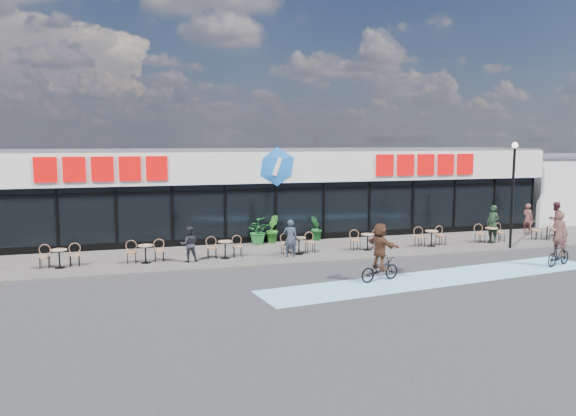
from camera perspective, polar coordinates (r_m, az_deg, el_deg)
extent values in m
plane|color=#28282B|center=(21.25, 3.61, -6.89)|extent=(120.00, 120.00, 0.00)
cube|color=#605955|center=(25.42, 0.19, -4.47)|extent=(44.00, 5.00, 0.10)
cube|color=#79B4E5|center=(21.62, 15.09, -6.86)|extent=(14.17, 4.13, 0.01)
cube|color=black|center=(30.45, -2.71, 0.18)|extent=(30.00, 6.00, 3.00)
cube|color=silver|center=(30.12, -2.67, 4.40)|extent=(30.60, 6.30, 1.50)
cube|color=#47474C|center=(30.24, -2.75, 5.92)|extent=(30.60, 6.30, 0.10)
cube|color=navy|center=(27.37, -1.26, 2.68)|extent=(30.60, 0.08, 0.18)
cube|color=black|center=(27.41, -1.26, 1.85)|extent=(30.00, 0.06, 0.08)
cube|color=black|center=(27.74, -1.25, -3.19)|extent=(30.00, 0.10, 0.40)
cube|color=#C80707|center=(26.17, -18.33, 3.79)|extent=(5.63, 0.18, 1.10)
cube|color=#C80707|center=(30.14, 13.78, 4.31)|extent=(5.63, 0.18, 1.10)
ellipsoid|color=blue|center=(27.07, -1.12, 4.23)|extent=(1.90, 0.24, 1.90)
cylinder|color=black|center=(26.80, -22.40, -1.26)|extent=(0.10, 0.10, 3.00)
cylinder|color=black|center=(26.64, -17.05, -1.09)|extent=(0.10, 0.10, 3.00)
cylinder|color=black|center=(26.71, -11.68, -0.91)|extent=(0.10, 0.10, 3.00)
cylinder|color=black|center=(27.01, -6.39, -0.72)|extent=(0.10, 0.10, 3.00)
cylinder|color=black|center=(27.53, -1.25, -0.53)|extent=(0.10, 0.10, 3.00)
cylinder|color=black|center=(28.27, 3.65, -0.35)|extent=(0.10, 0.10, 3.00)
cylinder|color=black|center=(29.20, 8.27, -0.18)|extent=(0.10, 0.10, 3.00)
cylinder|color=black|center=(30.32, 12.58, -0.01)|extent=(0.10, 0.10, 3.00)
cylinder|color=black|center=(31.59, 16.57, 0.14)|extent=(0.10, 0.10, 3.00)
cylinder|color=black|center=(33.00, 20.23, 0.28)|extent=(0.10, 0.10, 3.00)
cylinder|color=black|center=(34.53, 23.57, 0.40)|extent=(0.10, 0.10, 3.00)
cube|color=silver|center=(41.11, 25.95, 1.93)|extent=(9.00, 7.00, 4.00)
cube|color=#47474C|center=(41.01, 26.10, 4.79)|extent=(9.20, 7.20, 0.12)
cylinder|color=black|center=(27.70, 21.83, 0.93)|extent=(0.12, 0.12, 4.63)
sphere|color=#FFF2CC|center=(27.58, 22.06, 5.93)|extent=(0.28, 0.28, 0.28)
cylinder|color=tan|center=(23.63, -22.24, -3.96)|extent=(0.60, 0.60, 0.04)
cylinder|color=black|center=(23.70, -22.20, -4.79)|extent=(0.06, 0.06, 0.70)
cylinder|color=black|center=(23.77, -22.16, -5.64)|extent=(0.40, 0.40, 0.02)
cylinder|color=tan|center=(23.49, -14.30, -3.71)|extent=(0.60, 0.60, 0.04)
cylinder|color=black|center=(23.56, -14.27, -4.55)|extent=(0.06, 0.06, 0.70)
cylinder|color=black|center=(23.63, -14.24, -5.41)|extent=(0.40, 0.40, 0.02)
cylinder|color=tan|center=(23.81, -6.41, -3.40)|extent=(0.60, 0.60, 0.04)
cylinder|color=black|center=(23.87, -6.40, -4.23)|extent=(0.06, 0.06, 0.70)
cylinder|color=black|center=(23.94, -6.39, -5.08)|extent=(0.40, 0.40, 0.02)
cylinder|color=tan|center=(24.55, 1.12, -3.05)|extent=(0.60, 0.60, 0.04)
cylinder|color=black|center=(24.62, 1.12, -3.85)|extent=(0.06, 0.06, 0.70)
cylinder|color=black|center=(24.69, 1.12, -4.67)|extent=(0.40, 0.40, 0.02)
cylinder|color=tan|center=(25.70, 8.10, -2.67)|extent=(0.60, 0.60, 0.04)
cylinder|color=black|center=(25.76, 8.09, -3.44)|extent=(0.06, 0.06, 0.70)
cylinder|color=black|center=(25.82, 8.07, -4.22)|extent=(0.40, 0.40, 0.02)
cylinder|color=tan|center=(27.18, 14.39, -2.29)|extent=(0.60, 0.60, 0.04)
cylinder|color=black|center=(27.24, 14.37, -3.02)|extent=(0.06, 0.06, 0.70)
cylinder|color=black|center=(27.30, 14.35, -3.76)|extent=(0.40, 0.40, 0.02)
cylinder|color=tan|center=(28.96, 19.97, -1.94)|extent=(0.60, 0.60, 0.04)
cylinder|color=black|center=(29.02, 19.94, -2.62)|extent=(0.06, 0.06, 0.70)
cylinder|color=black|center=(29.08, 19.91, -3.32)|extent=(0.40, 0.40, 0.02)
cylinder|color=tan|center=(30.99, 24.86, -1.61)|extent=(0.60, 0.60, 0.04)
cylinder|color=black|center=(31.04, 24.83, -2.25)|extent=(0.06, 0.06, 0.70)
cylinder|color=black|center=(31.09, 24.79, -2.90)|extent=(0.40, 0.40, 0.02)
imported|color=#1D6728|center=(27.04, -3.22, -2.33)|extent=(1.34, 1.42, 1.26)
imported|color=#22641C|center=(27.29, -1.64, -2.15)|extent=(0.74, 0.85, 1.33)
imported|color=#185621|center=(27.91, 2.91, -2.06)|extent=(0.76, 0.84, 1.24)
imported|color=#28333F|center=(23.94, 0.24, -3.09)|extent=(0.69, 0.57, 1.62)
imported|color=black|center=(23.35, -10.01, -3.64)|extent=(0.72, 0.57, 1.46)
imported|color=black|center=(29.23, 20.09, -1.50)|extent=(0.60, 0.76, 1.81)
imported|color=brown|center=(32.60, 23.18, -0.98)|extent=(0.53, 0.67, 1.61)
imported|color=#50292D|center=(32.43, 25.51, -0.99)|extent=(0.96, 0.80, 1.78)
imported|color=black|center=(20.61, 9.29, -6.15)|extent=(1.77, 1.01, 0.88)
imported|color=#4F2D1C|center=(20.43, 9.34, -3.83)|extent=(0.89, 1.63, 1.67)
imported|color=black|center=(25.23, 25.79, -4.32)|extent=(1.57, 0.89, 0.91)
imported|color=brown|center=(25.08, 25.89, -2.34)|extent=(0.61, 0.75, 1.77)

